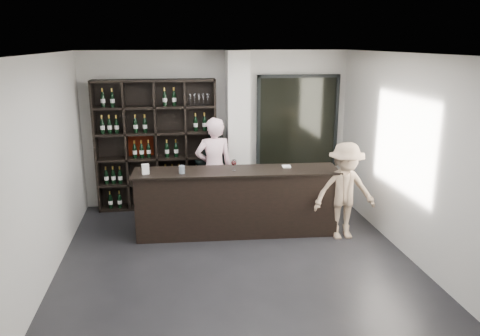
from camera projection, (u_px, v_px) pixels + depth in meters
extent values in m
cube|color=black|center=(238.00, 264.00, 6.64)|extent=(5.00, 5.50, 0.01)
cube|color=silver|center=(238.00, 131.00, 8.66)|extent=(0.40, 0.40, 2.90)
cube|color=black|center=(297.00, 130.00, 9.05)|extent=(1.60, 0.08, 2.10)
cube|color=black|center=(297.00, 130.00, 9.05)|extent=(1.48, 0.02, 1.98)
cube|color=black|center=(237.00, 203.00, 7.57)|extent=(3.19, 0.60, 1.05)
cube|color=black|center=(237.00, 171.00, 7.43)|extent=(3.27, 0.68, 0.03)
imported|color=#FFCBD7|center=(214.00, 168.00, 8.19)|extent=(0.70, 0.50, 1.80)
imported|color=black|center=(214.00, 165.00, 8.70)|extent=(0.90, 0.77, 1.64)
imported|color=#967C62|center=(345.00, 191.00, 7.34)|extent=(1.02, 0.61, 1.56)
cylinder|color=silver|center=(182.00, 170.00, 7.22)|extent=(0.12, 0.12, 0.12)
cube|color=white|center=(286.00, 166.00, 7.60)|extent=(0.14, 0.14, 0.02)
cube|color=white|center=(145.00, 169.00, 7.17)|extent=(0.12, 0.08, 0.16)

